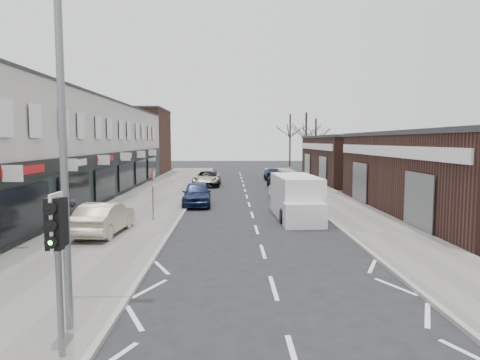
{
  "coord_description": "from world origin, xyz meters",
  "views": [
    {
      "loc": [
        -1.21,
        -9.79,
        4.16
      ],
      "look_at": [
        -0.84,
        7.26,
        2.6
      ],
      "focal_mm": 32.0,
      "sensor_mm": 36.0,
      "label": 1
    }
  ],
  "objects": [
    {
      "name": "parked_car_left_b",
      "position": [
        -3.21,
        29.53,
        0.66
      ],
      "size": [
        2.17,
        4.69,
        1.33
      ],
      "primitive_type": "imported",
      "rotation": [
        0.0,
        0.0,
        0.07
      ],
      "color": "black",
      "rests_on": "ground"
    },
    {
      "name": "traffic_light",
      "position": [
        -4.4,
        -2.02,
        2.41
      ],
      "size": [
        0.28,
        0.6,
        3.1
      ],
      "color": "slate",
      "rests_on": "pavement_left"
    },
    {
      "name": "pedestrian",
      "position": [
        -7.8,
        7.91,
        0.94
      ],
      "size": [
        0.69,
        0.57,
        1.63
      ],
      "primitive_type": "imported",
      "rotation": [
        0.0,
        0.0,
        3.48
      ],
      "color": "#232227",
      "rests_on": "pavement_left"
    },
    {
      "name": "white_van",
      "position": [
        2.34,
        13.03,
        1.08
      ],
      "size": [
        2.3,
        5.95,
        2.28
      ],
      "rotation": [
        0.0,
        0.0,
        0.05
      ],
      "color": "white",
      "rests_on": "ground"
    },
    {
      "name": "parked_car_right_a",
      "position": [
        2.49,
        20.07,
        0.7
      ],
      "size": [
        1.71,
        4.32,
        1.4
      ],
      "primitive_type": "imported",
      "rotation": [
        0.0,
        0.0,
        3.2
      ],
      "color": "white",
      "rests_on": "ground"
    },
    {
      "name": "shop_terrace_left",
      "position": [
        -13.5,
        19.5,
        3.55
      ],
      "size": [
        8.0,
        41.0,
        7.1
      ],
      "primitive_type": "cube",
      "color": "beige",
      "rests_on": "ground"
    },
    {
      "name": "right_unit_far",
      "position": [
        12.5,
        34.0,
        2.25
      ],
      "size": [
        10.0,
        16.0,
        4.5
      ],
      "primitive_type": "cube",
      "color": "#381F19",
      "rests_on": "ground"
    },
    {
      "name": "parked_car_right_b",
      "position": [
        3.18,
        27.7,
        0.81
      ],
      "size": [
        2.19,
        4.84,
        1.61
      ],
      "primitive_type": "imported",
      "rotation": [
        0.0,
        0.0,
        3.2
      ],
      "color": "black",
      "rests_on": "ground"
    },
    {
      "name": "tree_far_b",
      "position": [
        11.5,
        54.0,
        0.0
      ],
      "size": [
        3.6,
        3.6,
        7.5
      ],
      "primitive_type": null,
      "color": "#382D26",
      "rests_on": "ground"
    },
    {
      "name": "parked_car_right_c",
      "position": [
        3.28,
        35.92,
        0.63
      ],
      "size": [
        1.93,
        4.42,
        1.26
      ],
      "primitive_type": "imported",
      "rotation": [
        0.0,
        0.0,
        3.1
      ],
      "color": "#121B3A",
      "rests_on": "ground"
    },
    {
      "name": "sedan_on_pavement",
      "position": [
        -6.72,
        8.7,
        0.82
      ],
      "size": [
        1.78,
        4.34,
        1.4
      ],
      "primitive_type": "imported",
      "rotation": [
        0.0,
        0.0,
        3.07
      ],
      "color": "#AAA388",
      "rests_on": "pavement_left"
    },
    {
      "name": "parked_car_left_c",
      "position": [
        -3.4,
        29.75,
        0.71
      ],
      "size": [
        2.57,
        5.22,
        1.42
      ],
      "primitive_type": "imported",
      "rotation": [
        0.0,
        0.0,
        -0.04
      ],
      "color": "#ADA98A",
      "rests_on": "ground"
    },
    {
      "name": "street_lamp",
      "position": [
        -4.53,
        -0.8,
        4.62
      ],
      "size": [
        2.23,
        0.22,
        8.0
      ],
      "color": "slate",
      "rests_on": "pavement_left"
    },
    {
      "name": "parked_car_left_a",
      "position": [
        -3.4,
        17.61,
        0.76
      ],
      "size": [
        2.0,
        4.54,
        1.52
      ],
      "primitive_type": "imported",
      "rotation": [
        0.0,
        0.0,
        0.05
      ],
      "color": "#131E3E",
      "rests_on": "ground"
    },
    {
      "name": "tree_far_a",
      "position": [
        9.0,
        48.0,
        0.0
      ],
      "size": [
        3.6,
        3.6,
        8.0
      ],
      "primitive_type": null,
      "color": "#382D26",
      "rests_on": "ground"
    },
    {
      "name": "pavement_right",
      "position": [
        5.75,
        22.0,
        0.06
      ],
      "size": [
        3.5,
        64.0,
        0.12
      ],
      "primitive_type": "cube",
      "color": "slate",
      "rests_on": "ground"
    },
    {
      "name": "right_unit_near",
      "position": [
        12.5,
        14.0,
        2.25
      ],
      "size": [
        10.0,
        18.0,
        4.5
      ],
      "primitive_type": "cube",
      "color": "#381F19",
      "rests_on": "ground"
    },
    {
      "name": "ground",
      "position": [
        0.0,
        0.0,
        0.0
      ],
      "size": [
        160.0,
        160.0,
        0.0
      ],
      "primitive_type": "plane",
      "color": "black",
      "rests_on": "ground"
    },
    {
      "name": "warning_sign",
      "position": [
        -5.16,
        12.0,
        2.2
      ],
      "size": [
        0.12,
        0.8,
        2.7
      ],
      "color": "slate",
      "rests_on": "pavement_left"
    },
    {
      "name": "pavement_left",
      "position": [
        -6.75,
        22.0,
        0.06
      ],
      "size": [
        5.5,
        64.0,
        0.12
      ],
      "primitive_type": "cube",
      "color": "slate",
      "rests_on": "ground"
    },
    {
      "name": "tree_far_c",
      "position": [
        8.5,
        60.0,
        0.0
      ],
      "size": [
        3.6,
        3.6,
        8.5
      ],
      "primitive_type": null,
      "color": "#382D26",
      "rests_on": "ground"
    },
    {
      "name": "brick_block_far",
      "position": [
        -13.5,
        45.0,
        4.0
      ],
      "size": [
        8.0,
        10.0,
        8.0
      ],
      "primitive_type": "cube",
      "color": "#46271E",
      "rests_on": "ground"
    }
  ]
}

